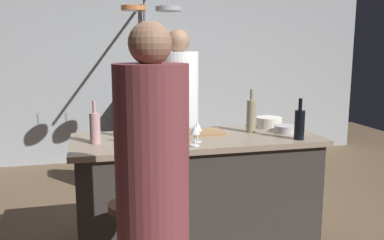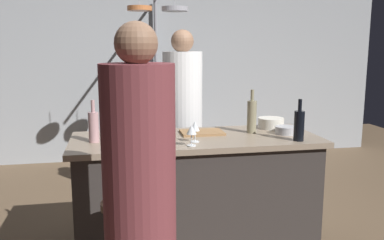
% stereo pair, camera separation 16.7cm
% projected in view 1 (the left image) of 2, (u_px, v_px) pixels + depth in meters
% --- Properties ---
extents(back_wall, '(6.40, 0.16, 2.60)m').
position_uv_depth(back_wall, '(144.00, 65.00, 5.67)').
color(back_wall, '#9EA3A8').
rests_on(back_wall, ground_plane).
extents(kitchen_island, '(1.80, 0.72, 0.90)m').
position_uv_depth(kitchen_island, '(197.00, 195.00, 3.10)').
color(kitchen_island, '#332D2B').
rests_on(kitchen_island, ground_plane).
extents(stove_range, '(0.80, 0.64, 0.89)m').
position_uv_depth(stove_range, '(150.00, 131.00, 5.44)').
color(stove_range, '#47474C').
rests_on(stove_range, ground_plane).
extents(chef, '(0.36, 0.36, 1.70)m').
position_uv_depth(chef, '(179.00, 130.00, 3.82)').
color(chef, white).
rests_on(chef, ground_plane).
extents(guest_left, '(0.35, 0.35, 1.67)m').
position_uv_depth(guest_left, '(153.00, 210.00, 2.01)').
color(guest_left, brown).
rests_on(guest_left, ground_plane).
extents(overhead_pot_rack, '(0.60, 1.55, 2.17)m').
position_uv_depth(overhead_pot_rack, '(150.00, 36.00, 4.68)').
color(overhead_pot_rack, gray).
rests_on(overhead_pot_rack, ground_plane).
extents(cutting_board, '(0.32, 0.22, 0.02)m').
position_uv_depth(cutting_board, '(202.00, 132.00, 3.14)').
color(cutting_board, '#997047').
rests_on(cutting_board, kitchen_island).
extents(pepper_mill, '(0.05, 0.05, 0.21)m').
position_uv_depth(pepper_mill, '(126.00, 123.00, 2.98)').
color(pepper_mill, '#382319').
rests_on(pepper_mill, kitchen_island).
extents(wine_bottle_rose, '(0.07, 0.07, 0.29)m').
position_uv_depth(wine_bottle_rose, '(95.00, 127.00, 2.81)').
color(wine_bottle_rose, '#B78C8E').
rests_on(wine_bottle_rose, kitchen_island).
extents(wine_bottle_white, '(0.07, 0.07, 0.33)m').
position_uv_depth(wine_bottle_white, '(251.00, 115.00, 3.17)').
color(wine_bottle_white, gray).
rests_on(wine_bottle_white, kitchen_island).
extents(wine_bottle_dark, '(0.07, 0.07, 0.30)m').
position_uv_depth(wine_bottle_dark, '(299.00, 124.00, 2.93)').
color(wine_bottle_dark, black).
rests_on(wine_bottle_dark, kitchen_island).
extents(wine_bottle_green, '(0.07, 0.07, 0.30)m').
position_uv_depth(wine_bottle_green, '(147.00, 130.00, 2.69)').
color(wine_bottle_green, '#193D23').
rests_on(wine_bottle_green, kitchen_island).
extents(wine_bottle_red, '(0.07, 0.07, 0.33)m').
position_uv_depth(wine_bottle_red, '(151.00, 122.00, 2.89)').
color(wine_bottle_red, '#143319').
rests_on(wine_bottle_red, kitchen_island).
extents(wine_glass_near_right_guest, '(0.07, 0.07, 0.15)m').
position_uv_depth(wine_glass_near_right_guest, '(197.00, 127.00, 2.84)').
color(wine_glass_near_right_guest, silver).
rests_on(wine_glass_near_right_guest, kitchen_island).
extents(wine_glass_by_chef, '(0.07, 0.07, 0.15)m').
position_uv_depth(wine_glass_by_chef, '(195.00, 130.00, 2.73)').
color(wine_glass_by_chef, silver).
rests_on(wine_glass_by_chef, kitchen_island).
extents(mixing_bowl_steel, '(0.17, 0.17, 0.06)m').
position_uv_depth(mixing_bowl_steel, '(285.00, 129.00, 3.17)').
color(mixing_bowl_steel, '#B7B7BC').
rests_on(mixing_bowl_steel, kitchen_island).
extents(mixing_bowl_blue, '(0.16, 0.16, 0.06)m').
position_uv_depth(mixing_bowl_blue, '(149.00, 131.00, 3.10)').
color(mixing_bowl_blue, '#334C6B').
rests_on(mixing_bowl_blue, kitchen_island).
extents(mixing_bowl_ceramic, '(0.21, 0.21, 0.08)m').
position_uv_depth(mixing_bowl_ceramic, '(269.00, 122.00, 3.37)').
color(mixing_bowl_ceramic, silver).
rests_on(mixing_bowl_ceramic, kitchen_island).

